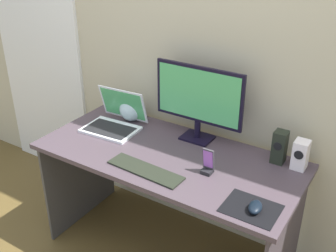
{
  "coord_description": "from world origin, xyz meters",
  "views": [
    {
      "loc": [
        1.05,
        -1.66,
        1.9
      ],
      "look_at": [
        0.01,
        -0.02,
        0.9
      ],
      "focal_mm": 44.05,
      "sensor_mm": 36.0,
      "label": 1
    }
  ],
  "objects_px": {
    "speaker_right": "(300,155)",
    "laptop": "(115,121)",
    "monitor": "(198,99)",
    "mouse": "(255,207)",
    "phone_in_dock": "(208,165)",
    "keyboard_external": "(145,170)",
    "fishbowl": "(132,109)",
    "speaker_near_monitor": "(280,147)"
  },
  "relations": [
    {
      "from": "speaker_right",
      "to": "laptop",
      "type": "relative_size",
      "value": 0.46
    },
    {
      "from": "monitor",
      "to": "mouse",
      "type": "height_order",
      "value": "monitor"
    },
    {
      "from": "phone_in_dock",
      "to": "speaker_right",
      "type": "bearing_deg",
      "value": 37.7
    },
    {
      "from": "mouse",
      "to": "keyboard_external",
      "type": "bearing_deg",
      "value": 169.23
    },
    {
      "from": "monitor",
      "to": "fishbowl",
      "type": "distance_m",
      "value": 0.51
    },
    {
      "from": "fishbowl",
      "to": "phone_in_dock",
      "type": "height_order",
      "value": "fishbowl"
    },
    {
      "from": "laptop",
      "to": "phone_in_dock",
      "type": "bearing_deg",
      "value": -11.12
    },
    {
      "from": "fishbowl",
      "to": "phone_in_dock",
      "type": "bearing_deg",
      "value": -22.59
    },
    {
      "from": "mouse",
      "to": "phone_in_dock",
      "type": "distance_m",
      "value": 0.36
    },
    {
      "from": "phone_in_dock",
      "to": "keyboard_external",
      "type": "bearing_deg",
      "value": -150.34
    },
    {
      "from": "monitor",
      "to": "fishbowl",
      "type": "bearing_deg",
      "value": 179.71
    },
    {
      "from": "fishbowl",
      "to": "mouse",
      "type": "xyz_separation_m",
      "value": [
        1.02,
        -0.45,
        -0.05
      ]
    },
    {
      "from": "keyboard_external",
      "to": "mouse",
      "type": "relative_size",
      "value": 4.25
    },
    {
      "from": "speaker_near_monitor",
      "to": "monitor",
      "type": "bearing_deg",
      "value": -179.22
    },
    {
      "from": "speaker_right",
      "to": "phone_in_dock",
      "type": "distance_m",
      "value": 0.48
    },
    {
      "from": "monitor",
      "to": "phone_in_dock",
      "type": "relative_size",
      "value": 3.9
    },
    {
      "from": "phone_in_dock",
      "to": "monitor",
      "type": "bearing_deg",
      "value": 127.26
    },
    {
      "from": "fishbowl",
      "to": "keyboard_external",
      "type": "bearing_deg",
      "value": -46.94
    },
    {
      "from": "laptop",
      "to": "speaker_near_monitor",
      "type": "bearing_deg",
      "value": 8.84
    },
    {
      "from": "speaker_near_monitor",
      "to": "laptop",
      "type": "bearing_deg",
      "value": -171.16
    },
    {
      "from": "speaker_near_monitor",
      "to": "laptop",
      "type": "distance_m",
      "value": 1.0
    },
    {
      "from": "fishbowl",
      "to": "mouse",
      "type": "relative_size",
      "value": 1.6
    },
    {
      "from": "speaker_right",
      "to": "keyboard_external",
      "type": "height_order",
      "value": "speaker_right"
    },
    {
      "from": "speaker_near_monitor",
      "to": "mouse",
      "type": "xyz_separation_m",
      "value": [
        0.05,
        -0.46,
        -0.07
      ]
    },
    {
      "from": "keyboard_external",
      "to": "phone_in_dock",
      "type": "height_order",
      "value": "phone_in_dock"
    },
    {
      "from": "fishbowl",
      "to": "keyboard_external",
      "type": "distance_m",
      "value": 0.62
    },
    {
      "from": "speaker_near_monitor",
      "to": "phone_in_dock",
      "type": "distance_m",
      "value": 0.4
    },
    {
      "from": "fishbowl",
      "to": "mouse",
      "type": "distance_m",
      "value": 1.12
    },
    {
      "from": "speaker_right",
      "to": "mouse",
      "type": "height_order",
      "value": "speaker_right"
    },
    {
      "from": "fishbowl",
      "to": "speaker_near_monitor",
      "type": "bearing_deg",
      "value": 0.25
    },
    {
      "from": "laptop",
      "to": "monitor",
      "type": "bearing_deg",
      "value": 16.39
    },
    {
      "from": "monitor",
      "to": "speaker_right",
      "type": "height_order",
      "value": "monitor"
    },
    {
      "from": "speaker_near_monitor",
      "to": "laptop",
      "type": "height_order",
      "value": "laptop"
    },
    {
      "from": "fishbowl",
      "to": "keyboard_external",
      "type": "xyz_separation_m",
      "value": [
        0.42,
        -0.45,
        -0.07
      ]
    },
    {
      "from": "laptop",
      "to": "mouse",
      "type": "bearing_deg",
      "value": -16.2
    },
    {
      "from": "monitor",
      "to": "phone_in_dock",
      "type": "bearing_deg",
      "value": -52.74
    },
    {
      "from": "laptop",
      "to": "keyboard_external",
      "type": "xyz_separation_m",
      "value": [
        0.44,
        -0.3,
        -0.04
      ]
    },
    {
      "from": "laptop",
      "to": "keyboard_external",
      "type": "relative_size",
      "value": 0.8
    },
    {
      "from": "keyboard_external",
      "to": "monitor",
      "type": "bearing_deg",
      "value": 85.29
    },
    {
      "from": "speaker_right",
      "to": "phone_in_dock",
      "type": "xyz_separation_m",
      "value": [
        -0.38,
        -0.3,
        -0.03
      ]
    },
    {
      "from": "laptop",
      "to": "speaker_right",
      "type": "bearing_deg",
      "value": 7.94
    },
    {
      "from": "phone_in_dock",
      "to": "fishbowl",
      "type": "bearing_deg",
      "value": 157.41
    }
  ]
}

